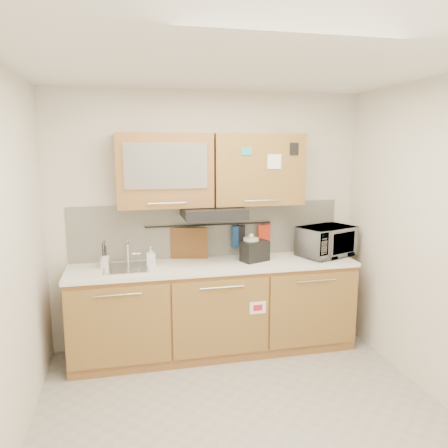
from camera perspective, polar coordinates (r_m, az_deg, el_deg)
name	(u,v)px	position (r m, az deg, el deg)	size (l,w,h in m)	color
floor	(247,421)	(3.64, 2.97, -24.36)	(3.20, 3.20, 0.00)	#9E9993
ceiling	(250,62)	(3.04, 3.45, 20.34)	(3.20, 3.20, 0.00)	white
wall_back	(209,220)	(4.52, -2.02, 0.50)	(3.20, 3.20, 0.00)	silver
wall_left	(3,269)	(3.08, -26.95, -5.31)	(3.00, 3.00, 0.00)	silver
wall_right	(444,244)	(3.84, 26.82, -2.37)	(3.00, 3.00, 0.00)	silver
base_cabinet	(215,313)	(4.47, -1.20, -11.53)	(2.80, 0.64, 0.88)	#A3723A
countertop	(215,265)	(4.31, -1.22, -5.43)	(2.82, 0.62, 0.04)	white
backsplash	(209,230)	(4.53, -1.99, -0.77)	(2.80, 0.02, 0.56)	silver
upper_cabinets	(211,170)	(4.29, -1.69, 7.11)	(1.82, 0.37, 0.70)	#A3723A
range_hood	(213,212)	(4.26, -1.40, 1.53)	(0.60, 0.46, 0.10)	black
sink	(126,268)	(4.24, -12.62, -5.61)	(0.42, 0.40, 0.26)	silver
utensil_rail	(210,225)	(4.48, -1.90, -0.11)	(0.02, 0.02, 1.30)	black
utensil_crock	(105,261)	(4.28, -15.28, -4.68)	(0.13, 0.13, 0.27)	silver
kettle	(251,250)	(4.41, 3.56, -3.35)	(0.20, 0.18, 0.28)	silver
toaster	(255,251)	(4.38, 4.04, -3.52)	(0.31, 0.25, 0.20)	black
microwave	(326,241)	(4.69, 13.21, -2.21)	(0.56, 0.38, 0.31)	#999999
soap_bottle	(151,256)	(4.28, -9.55, -4.14)	(0.08, 0.08, 0.18)	#999999
cutting_board	(189,250)	(4.48, -4.57, -3.42)	(0.37, 0.03, 0.46)	brown
oven_mitt	(238,236)	(4.56, 1.82, -1.63)	(0.13, 0.03, 0.22)	navy
dark_pouch	(239,235)	(4.56, 1.95, -1.46)	(0.13, 0.04, 0.20)	black
pot_holder	(264,233)	(4.63, 5.24, -1.19)	(0.15, 0.02, 0.18)	red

